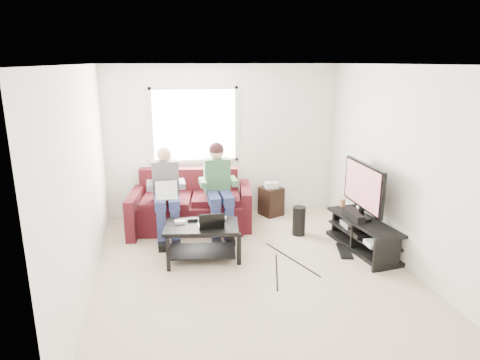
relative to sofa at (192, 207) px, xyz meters
name	(u,v)px	position (x,y,z in m)	size (l,w,h in m)	color
floor	(252,270)	(0.64, -1.69, -0.33)	(4.50, 4.50, 0.00)	#C5AD99
ceiling	(254,64)	(0.64, -1.69, 2.27)	(4.50, 4.50, 0.00)	white
wall_back	(224,142)	(0.64, 0.56, 0.97)	(4.50, 4.50, 0.00)	white
wall_front	(323,251)	(0.64, -3.94, 0.97)	(4.50, 4.50, 0.00)	white
wall_left	(82,183)	(-1.36, -1.69, 0.97)	(4.50, 4.50, 0.00)	white
wall_right	(401,167)	(2.64, -1.69, 0.97)	(4.50, 4.50, 0.00)	white
window	(195,125)	(0.14, 0.54, 1.27)	(1.48, 0.04, 1.28)	white
sofa	(192,207)	(0.00, 0.00, 0.00)	(2.08, 1.16, 0.91)	#4C1314
person_left	(166,190)	(-0.40, -0.36, 0.43)	(0.40, 0.71, 1.38)	navy
person_right	(218,183)	(0.40, -0.34, 0.49)	(0.40, 0.71, 1.43)	navy
laptop_silver	(167,194)	(-0.40, -0.53, 0.42)	(0.32, 0.22, 0.24)	silver
coffee_table	(202,234)	(0.03, -1.22, 0.03)	(1.07, 0.75, 0.50)	black
laptop_black	(211,218)	(0.15, -1.30, 0.28)	(0.34, 0.24, 0.24)	black
controller_a	(180,222)	(-0.25, -1.10, 0.18)	(0.14, 0.09, 0.04)	silver
controller_b	(193,219)	(-0.07, -1.04, 0.18)	(0.14, 0.09, 0.04)	black
controller_c	(221,218)	(0.33, -1.07, 0.18)	(0.14, 0.09, 0.04)	gray
tv_stand	(363,236)	(2.34, -1.38, -0.13)	(0.59, 1.41, 0.45)	black
tv	(363,187)	(2.34, -1.28, 0.58)	(0.12, 1.10, 0.81)	black
soundbar	(354,215)	(2.22, -1.28, 0.17)	(0.12, 0.50, 0.10)	black
drink_cup	(343,203)	(2.29, -0.75, 0.18)	(0.08, 0.08, 0.12)	#A56747
console_white	(377,243)	(2.34, -1.78, -0.06)	(0.30, 0.22, 0.06)	silver
console_grey	(354,224)	(2.34, -1.08, -0.05)	(0.34, 0.26, 0.08)	gray
console_black	(365,233)	(2.34, -1.43, -0.06)	(0.38, 0.30, 0.07)	black
subwoofer	(299,221)	(1.62, -0.67, -0.11)	(0.20, 0.20, 0.46)	black
keyboard_floor	(344,251)	(2.06, -1.41, -0.32)	(0.17, 0.50, 0.03)	black
end_table	(271,200)	(1.43, 0.29, -0.06)	(0.34, 0.34, 0.60)	black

